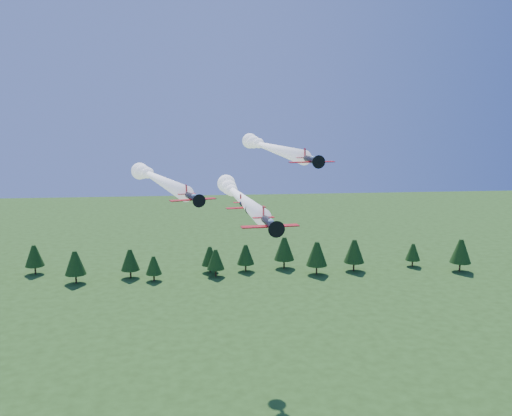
{
  "coord_description": "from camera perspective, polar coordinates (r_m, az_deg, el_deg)",
  "views": [
    {
      "loc": [
        -8.9,
        -86.92,
        58.88
      ],
      "look_at": [
        0.08,
        0.0,
        43.51
      ],
      "focal_mm": 40.0,
      "sensor_mm": 36.0,
      "label": 1
    }
  ],
  "objects": [
    {
      "name": "plane_lead",
      "position": [
        104.36,
        -1.81,
        1.26
      ],
      "size": [
        9.98,
        46.97,
        3.7
      ],
      "rotation": [
        0.0,
        0.0,
        0.1
      ],
      "color": "black",
      "rests_on": "ground"
    },
    {
      "name": "treeline",
      "position": [
        204.87,
        -1.46,
        -4.74
      ],
      "size": [
        178.19,
        19.7,
        11.9
      ],
      "color": "#382314",
      "rests_on": "ground"
    },
    {
      "name": "plane_slot",
      "position": [
        94.29,
        -1.06,
        0.24
      ],
      "size": [
        6.69,
        7.31,
        2.34
      ],
      "rotation": [
        0.0,
        0.0,
        0.17
      ],
      "color": "black",
      "rests_on": "ground"
    },
    {
      "name": "plane_right",
      "position": [
        121.83,
        1.26,
        6.11
      ],
      "size": [
        10.68,
        55.53,
        3.7
      ],
      "rotation": [
        0.0,
        0.0,
        0.1
      ],
      "color": "black",
      "rests_on": "ground"
    },
    {
      "name": "plane_left",
      "position": [
        112.78,
        -10.01,
        3.01
      ],
      "size": [
        17.06,
        46.2,
        3.7
      ],
      "rotation": [
        0.0,
        0.0,
        0.28
      ],
      "color": "black",
      "rests_on": "ground"
    }
  ]
}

